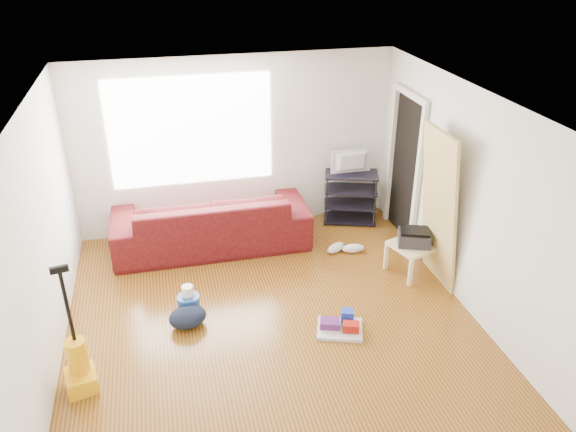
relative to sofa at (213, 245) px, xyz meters
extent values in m
cube|color=#57330D|center=(0.46, -1.95, 0.00)|extent=(4.50, 5.00, 0.01)
cube|color=white|center=(0.46, -1.95, 2.50)|extent=(4.50, 5.00, 0.01)
cube|color=silver|center=(0.46, 0.55, 1.25)|extent=(4.50, 0.01, 2.50)
cube|color=silver|center=(0.46, -4.45, 1.25)|extent=(4.50, 0.01, 2.50)
cube|color=silver|center=(-1.79, -1.95, 1.25)|extent=(0.01, 5.00, 2.50)
cube|color=silver|center=(2.71, -1.95, 1.25)|extent=(0.01, 5.00, 2.50)
cube|color=white|center=(-0.14, 0.53, 1.50)|extent=(2.20, 0.01, 1.50)
cube|color=silver|center=(2.67, -0.70, 1.00)|extent=(0.06, 0.08, 2.00)
cube|color=silver|center=(2.67, 0.20, 1.00)|extent=(0.06, 0.08, 2.00)
cube|color=silver|center=(2.67, -0.25, 2.04)|extent=(0.06, 0.98, 0.08)
cube|color=black|center=(2.70, -0.25, 1.00)|extent=(0.01, 0.86, 1.98)
imported|color=#39030E|center=(0.00, 0.00, 0.00)|extent=(2.65, 1.03, 0.77)
cube|color=black|center=(2.11, 0.27, 0.03)|extent=(0.86, 0.65, 0.03)
cube|color=black|center=(2.11, 0.27, 0.27)|extent=(0.86, 0.65, 0.03)
cube|color=black|center=(2.11, 0.27, 0.51)|extent=(0.86, 0.65, 0.03)
cube|color=black|center=(2.11, 0.27, 0.76)|extent=(0.86, 0.65, 0.03)
cylinder|color=black|center=(1.72, 0.20, 0.38)|extent=(0.03, 0.03, 0.77)
cylinder|color=black|center=(1.83, 0.56, 0.38)|extent=(0.03, 0.03, 0.77)
cylinder|color=black|center=(2.39, -0.02, 0.38)|extent=(0.03, 0.03, 0.77)
cylinder|color=black|center=(2.50, 0.34, 0.38)|extent=(0.03, 0.03, 0.77)
imported|color=black|center=(2.11, 0.27, 0.94)|extent=(0.60, 0.08, 0.35)
cube|color=beige|center=(2.41, -1.28, 0.39)|extent=(0.63, 0.63, 0.05)
cube|color=beige|center=(2.27, -1.56, 0.18)|extent=(0.05, 0.05, 0.36)
cube|color=beige|center=(2.12, -1.13, 0.18)|extent=(0.05, 0.05, 0.36)
cube|color=beige|center=(2.70, -1.42, 0.18)|extent=(0.05, 0.05, 0.36)
cube|color=beige|center=(2.55, -0.99, 0.18)|extent=(0.05, 0.05, 0.36)
cube|color=#28272D|center=(2.41, -1.28, 0.49)|extent=(0.47, 0.42, 0.17)
cube|color=black|center=(2.41, -1.28, 0.60)|extent=(0.42, 0.37, 0.04)
cylinder|color=navy|center=(-0.44, -1.53, 0.00)|extent=(0.26, 0.26, 0.25)
cylinder|color=white|center=(-0.44, -1.51, 0.19)|extent=(0.13, 0.13, 0.12)
cube|color=silver|center=(1.15, -2.21, 0.02)|extent=(0.59, 0.53, 0.04)
cube|color=#A2170C|center=(1.25, -2.28, 0.09)|extent=(0.21, 0.17, 0.10)
cube|color=#521E61|center=(1.05, -2.16, 0.08)|extent=(0.26, 0.22, 0.08)
cube|color=#1D38C3|center=(1.27, -2.11, 0.11)|extent=(0.17, 0.16, 0.14)
ellipsoid|color=#141F36|center=(-0.47, -1.73, 0.00)|extent=(0.50, 0.44, 0.23)
ellipsoid|color=silver|center=(1.62, -0.58, 0.06)|extent=(0.33, 0.27, 0.12)
ellipsoid|color=silver|center=(1.85, -0.65, 0.06)|extent=(0.31, 0.16, 0.12)
cube|color=#F6A80C|center=(-1.54, -2.45, 0.09)|extent=(0.34, 0.37, 0.18)
cylinder|color=#F6A80C|center=(-1.54, -2.40, 0.35)|extent=(0.20, 0.20, 0.35)
cylinder|color=black|center=(-1.54, -2.37, 0.90)|extent=(0.04, 0.04, 0.75)
cube|color=black|center=(-1.54, -2.37, 1.30)|extent=(0.16, 0.07, 0.06)
cube|color=tan|center=(2.59, -1.47, 0.00)|extent=(0.25, 0.79, 1.97)
camera|label=1|loc=(-0.55, -6.87, 3.96)|focal=35.00mm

